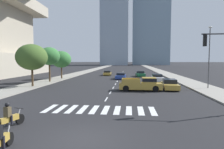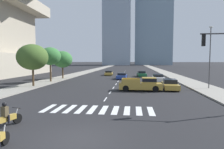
{
  "view_description": "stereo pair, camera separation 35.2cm",
  "coord_description": "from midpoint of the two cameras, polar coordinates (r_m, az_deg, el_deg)",
  "views": [
    {
      "loc": [
        2.32,
        -8.87,
        3.84
      ],
      "look_at": [
        0.0,
        15.64,
        2.0
      ],
      "focal_mm": 30.77,
      "sensor_mm": 36.0,
      "label": 1
    },
    {
      "loc": [
        2.67,
        -8.84,
        3.84
      ],
      "look_at": [
        0.0,
        15.64,
        2.0
      ],
      "focal_mm": 30.77,
      "sensor_mm": 36.0,
      "label": 2
    }
  ],
  "objects": [
    {
      "name": "ground_plane",
      "position": [
        9.97,
        -10.03,
        -18.45
      ],
      "size": [
        800.0,
        800.0,
        0.0
      ],
      "primitive_type": "plane",
      "color": "#232326"
    },
    {
      "name": "sidewalk_east",
      "position": [
        40.27,
        19.57,
        -1.34
      ],
      "size": [
        4.0,
        260.0,
        0.15
      ],
      "primitive_type": "cube",
      "color": "gray",
      "rests_on": "ground"
    },
    {
      "name": "sidewalk_west",
      "position": [
        41.77,
        -15.46,
        -1.05
      ],
      "size": [
        4.0,
        260.0,
        0.15
      ],
      "primitive_type": "cube",
      "color": "gray",
      "rests_on": "ground"
    },
    {
      "name": "crosswalk_near",
      "position": [
        15.2,
        -4.28,
        -10.36
      ],
      "size": [
        8.55,
        2.62,
        0.01
      ],
      "color": "silver",
      "rests_on": "ground"
    },
    {
      "name": "lane_divider_center",
      "position": [
        42.74,
        2.03,
        -0.88
      ],
      "size": [
        0.14,
        50.0,
        0.01
      ],
      "color": "silver",
      "rests_on": "ground"
    },
    {
      "name": "motorcycle_third",
      "position": [
        12.64,
        -29.01,
        -11.2
      ],
      "size": [
        0.88,
        2.03,
        1.49
      ],
      "rotation": [
        0.0,
        0.0,
        1.29
      ],
      "color": "black",
      "rests_on": "ground"
    },
    {
      "name": "pickup_truck",
      "position": [
        24.48,
        8.62,
        -2.88
      ],
      "size": [
        5.29,
        1.99,
        1.67
      ],
      "rotation": [
        0.0,
        0.0,
        -0.0
      ],
      "color": "#B28E38",
      "rests_on": "ground"
    },
    {
      "name": "sedan_blue_0",
      "position": [
        39.5,
        2.4,
        -0.48
      ],
      "size": [
        2.08,
        4.72,
        1.22
      ],
      "rotation": [
        0.0,
        0.0,
        -1.61
      ],
      "color": "navy",
      "rests_on": "ground"
    },
    {
      "name": "sedan_white_1",
      "position": [
        35.64,
        13.05,
        -1.04
      ],
      "size": [
        1.87,
        4.34,
        1.31
      ],
      "rotation": [
        0.0,
        0.0,
        -1.57
      ],
      "color": "silver",
      "rests_on": "ground"
    },
    {
      "name": "sedan_green_2",
      "position": [
        45.39,
        8.19,
        0.13
      ],
      "size": [
        2.2,
        4.39,
        1.29
      ],
      "rotation": [
        0.0,
        0.0,
        -1.5
      ],
      "color": "#1E6038",
      "rests_on": "ground"
    },
    {
      "name": "sedan_gold_3",
      "position": [
        26.65,
        16.4,
        -2.87
      ],
      "size": [
        2.11,
        4.87,
        1.32
      ],
      "rotation": [
        0.0,
        0.0,
        -1.63
      ],
      "color": "#B28E38",
      "rests_on": "ground"
    },
    {
      "name": "sedan_gold_4",
      "position": [
        48.8,
        -1.54,
        0.41
      ],
      "size": [
        1.88,
        4.42,
        1.2
      ],
      "rotation": [
        0.0,
        0.0,
        1.59
      ],
      "color": "#B28E38",
      "rests_on": "ground"
    },
    {
      "name": "street_lamp_east",
      "position": [
        28.29,
        26.61,
        5.76
      ],
      "size": [
        0.5,
        0.24,
        8.08
      ],
      "color": "#3F3F42",
      "rests_on": "sidewalk_east"
    },
    {
      "name": "street_tree_nearest",
      "position": [
        29.59,
        -23.05,
        4.76
      ],
      "size": [
        4.32,
        4.32,
        5.96
      ],
      "color": "#4C3823",
      "rests_on": "sidewalk_west"
    },
    {
      "name": "street_tree_second",
      "position": [
        34.9,
        -18.43,
        5.16
      ],
      "size": [
        3.61,
        3.61,
        5.91
      ],
      "color": "#4C3823",
      "rests_on": "sidewalk_west"
    },
    {
      "name": "street_tree_third",
      "position": [
        40.27,
        -15.07,
        4.36
      ],
      "size": [
        3.96,
        3.96,
        5.54
      ],
      "color": "#4C3823",
      "rests_on": "sidewalk_west"
    },
    {
      "name": "office_tower_left_skyline",
      "position": [
        157.11,
        0.83,
        17.1
      ],
      "size": [
        20.71,
        23.44,
        78.49
      ],
      "color": "#8C9EB2",
      "rests_on": "ground"
    },
    {
      "name": "office_tower_center_skyline",
      "position": [
        169.62,
        11.34,
        18.79
      ],
      "size": [
        29.24,
        20.01,
        102.13
      ],
      "color": "#7A93A8",
      "rests_on": "ground"
    }
  ]
}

